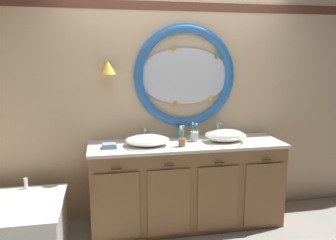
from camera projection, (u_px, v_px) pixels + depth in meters
The scene contains 11 objects.
ground_plane at pixel (185, 235), 3.48m from camera, with size 14.00×14.00×0.00m, color gray.
back_wall_assembly at pixel (174, 99), 3.80m from camera, with size 6.40×0.26×2.60m.
vanity_counter at pixel (186, 183), 3.64m from camera, with size 2.04×0.65×0.90m.
sink_basin_left at pixel (147, 140), 3.45m from camera, with size 0.45×0.45×0.11m.
sink_basin_right at pixel (226, 135), 3.60m from camera, with size 0.44×0.44×0.13m.
faucet_set_left at pixel (144, 135), 3.69m from camera, with size 0.20×0.12×0.13m.
faucet_set_right at pixel (218, 131), 3.84m from camera, with size 0.24×0.12×0.17m.
toothbrush_holder_left at pixel (182, 141), 3.41m from camera, with size 0.08×0.08×0.22m.
toothbrush_holder_right at pixel (194, 136), 3.62m from camera, with size 0.09×0.09×0.21m.
soap_dispenser at pixel (181, 133), 3.73m from camera, with size 0.06×0.07×0.16m.
folded_hand_towel at pixel (109, 146), 3.34m from camera, with size 0.14×0.12×0.05m.
Camera 1 is at (-0.79, -3.11, 1.79)m, focal length 36.28 mm.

